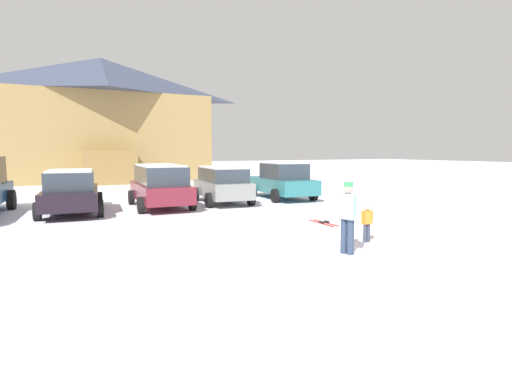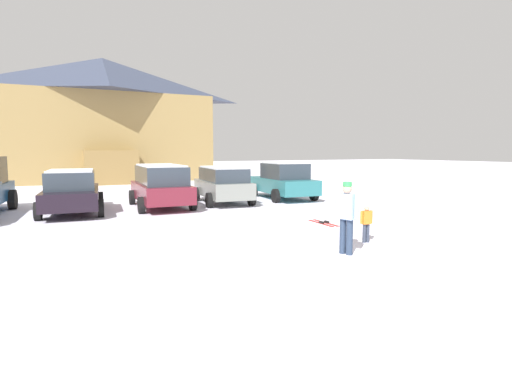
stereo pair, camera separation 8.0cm
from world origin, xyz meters
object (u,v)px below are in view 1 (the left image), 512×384
(parked_maroon_van, at_px, (160,185))
(skier_adult_in_blue_parka, at_px, (348,214))
(parked_black_sedan, at_px, (71,191))
(parked_grey_wagon, at_px, (222,184))
(skier_child_in_orange_jacket, at_px, (367,221))
(ski_lodge, at_px, (103,119))
(pair_of_skis, at_px, (324,223))
(parked_teal_hatchback, at_px, (283,181))

(parked_maroon_van, height_order, skier_adult_in_blue_parka, parked_maroon_van)
(parked_black_sedan, relative_size, skier_adult_in_blue_parka, 2.87)
(parked_grey_wagon, bearing_deg, parked_black_sedan, -178.60)
(skier_child_in_orange_jacket, bearing_deg, skier_adult_in_blue_parka, -150.19)
(ski_lodge, distance_m, parked_maroon_van, 18.23)
(ski_lodge, xyz_separation_m, pair_of_skis, (4.16, -23.91, -4.90))
(parked_maroon_van, relative_size, skier_adult_in_blue_parka, 2.78)
(parked_maroon_van, relative_size, parked_teal_hatchback, 1.02)
(skier_child_in_orange_jacket, bearing_deg, parked_teal_hatchback, 72.44)
(ski_lodge, distance_m, pair_of_skis, 24.76)
(parked_maroon_van, relative_size, skier_child_in_orange_jacket, 4.68)
(parked_black_sedan, distance_m, skier_adult_in_blue_parka, 10.91)
(parked_teal_hatchback, relative_size, skier_child_in_orange_jacket, 4.61)
(parked_teal_hatchback, distance_m, skier_adult_in_blue_parka, 10.74)
(parked_maroon_van, distance_m, skier_child_in_orange_jacket, 9.42)
(skier_child_in_orange_jacket, distance_m, pair_of_skis, 2.84)
(parked_black_sedan, height_order, skier_adult_in_blue_parka, skier_adult_in_blue_parka)
(parked_teal_hatchback, bearing_deg, parked_black_sedan, -177.39)
(parked_maroon_van, height_order, pair_of_skis, parked_maroon_van)
(ski_lodge, xyz_separation_m, parked_black_sedan, (-3.11, -17.85, -4.08))
(skier_adult_in_blue_parka, relative_size, pair_of_skis, 1.22)
(skier_adult_in_blue_parka, xyz_separation_m, skier_child_in_orange_jacket, (1.22, 0.70, -0.38))
(ski_lodge, height_order, pair_of_skis, ski_lodge)
(parked_grey_wagon, height_order, pair_of_skis, parked_grey_wagon)
(parked_grey_wagon, height_order, parked_teal_hatchback, parked_teal_hatchback)
(ski_lodge, height_order, skier_adult_in_blue_parka, ski_lodge)
(ski_lodge, bearing_deg, parked_black_sedan, -99.87)
(parked_black_sedan, relative_size, parked_maroon_van, 1.03)
(parked_black_sedan, height_order, parked_grey_wagon, parked_black_sedan)
(parked_teal_hatchback, height_order, pair_of_skis, parked_teal_hatchback)
(parked_black_sedan, xyz_separation_m, skier_adult_in_blue_parka, (5.41, -9.48, 0.10))
(ski_lodge, relative_size, parked_grey_wagon, 3.97)
(parked_maroon_van, bearing_deg, parked_teal_hatchback, 3.53)
(parked_grey_wagon, bearing_deg, parked_maroon_van, -178.04)
(pair_of_skis, bearing_deg, ski_lodge, 99.87)
(parked_black_sedan, distance_m, skier_child_in_orange_jacket, 11.00)
(parked_grey_wagon, distance_m, parked_teal_hatchback, 3.34)
(parked_teal_hatchback, height_order, skier_child_in_orange_jacket, parked_teal_hatchback)
(ski_lodge, relative_size, parked_maroon_van, 3.59)
(skier_child_in_orange_jacket, bearing_deg, pair_of_skis, 76.78)
(ski_lodge, xyz_separation_m, parked_grey_wagon, (3.11, -17.70, -4.02))
(parked_maroon_van, xyz_separation_m, skier_child_in_orange_jacket, (3.25, -8.83, -0.40))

